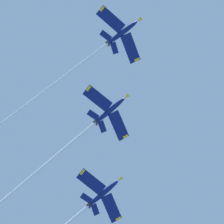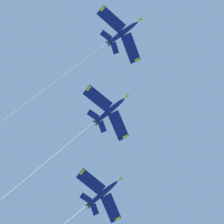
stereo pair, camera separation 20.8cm
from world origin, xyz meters
TOP-DOWN VIEW (x-y plane):
  - jet_lead at (-15.45, -25.90)m, footprint 20.06×53.96m
  - jet_second at (-34.03, -41.28)m, footprint 19.98×49.91m
  - jet_third at (-54.17, -52.90)m, footprint 20.04×46.30m

SIDE VIEW (x-z plane):
  - jet_third at x=-54.17m, z-range 133.81..151.86m
  - jet_second at x=-34.03m, z-range 137.06..157.82m
  - jet_lead at x=-15.45m, z-range 143.93..165.53m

